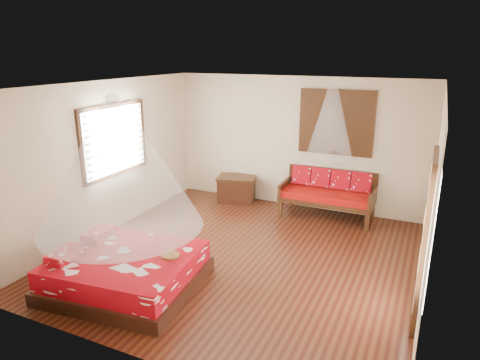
% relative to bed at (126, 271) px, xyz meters
% --- Properties ---
extents(room, '(5.54, 5.54, 2.84)m').
position_rel_bed_xyz_m(room, '(1.14, 1.58, 1.15)').
color(room, black).
rests_on(room, ground).
extents(bed, '(2.17, 2.01, 0.63)m').
position_rel_bed_xyz_m(bed, '(0.00, 0.00, 0.00)').
color(bed, black).
rests_on(bed, floor).
extents(daybed, '(1.86, 0.83, 0.96)m').
position_rel_bed_xyz_m(daybed, '(1.98, 3.97, 0.27)').
color(daybed, black).
rests_on(daybed, floor).
extents(storage_chest, '(0.97, 0.80, 0.57)m').
position_rel_bed_xyz_m(storage_chest, '(-0.13, 4.03, 0.04)').
color(storage_chest, black).
rests_on(storage_chest, floor).
extents(shutter_panel, '(1.52, 0.06, 1.32)m').
position_rel_bed_xyz_m(shutter_panel, '(1.98, 4.30, 1.65)').
color(shutter_panel, black).
rests_on(shutter_panel, wall_back).
extents(window_left, '(0.10, 1.74, 1.34)m').
position_rel_bed_xyz_m(window_left, '(-1.57, 1.78, 1.45)').
color(window_left, black).
rests_on(window_left, wall_left).
extents(glazed_door, '(0.08, 1.02, 2.16)m').
position_rel_bed_xyz_m(glazed_door, '(3.86, 0.98, 0.82)').
color(glazed_door, black).
rests_on(glazed_door, floor).
extents(wine_tray, '(0.27, 0.27, 0.22)m').
position_rel_bed_xyz_m(wine_tray, '(0.62, 0.25, 0.31)').
color(wine_tray, brown).
rests_on(wine_tray, bed).
extents(mosquito_net_main, '(2.24, 2.24, 1.80)m').
position_rel_bed_xyz_m(mosquito_net_main, '(0.02, 0.00, 1.60)').
color(mosquito_net_main, white).
rests_on(mosquito_net_main, ceiling).
extents(mosquito_net_daybed, '(0.92, 0.92, 1.50)m').
position_rel_bed_xyz_m(mosquito_net_daybed, '(1.98, 3.83, 1.75)').
color(mosquito_net_daybed, white).
rests_on(mosquito_net_daybed, ceiling).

